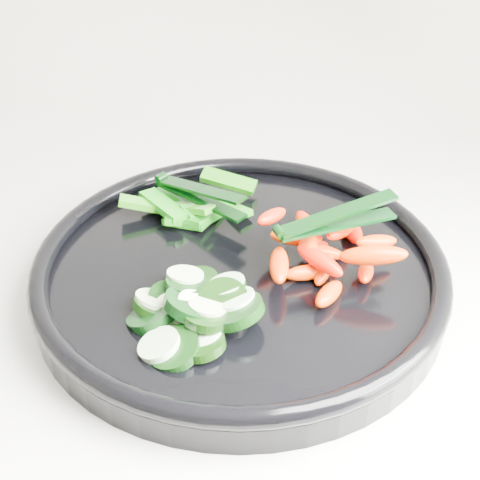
# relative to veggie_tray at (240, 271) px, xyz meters

# --- Properties ---
(veggie_tray) EXTENTS (0.43, 0.43, 0.04)m
(veggie_tray) POSITION_rel_veggie_tray_xyz_m (0.00, 0.00, 0.00)
(veggie_tray) COLOR black
(veggie_tray) RESTS_ON counter
(cucumber_pile) EXTENTS (0.13, 0.14, 0.04)m
(cucumber_pile) POSITION_rel_veggie_tray_xyz_m (-0.03, -0.07, 0.01)
(cucumber_pile) COLOR black
(cucumber_pile) RESTS_ON veggie_tray
(carrot_pile) EXTENTS (0.14, 0.15, 0.05)m
(carrot_pile) POSITION_rel_veggie_tray_xyz_m (0.07, 0.02, 0.02)
(carrot_pile) COLOR #F05700
(carrot_pile) RESTS_ON veggie_tray
(pepper_pile) EXTENTS (0.14, 0.10, 0.04)m
(pepper_pile) POSITION_rel_veggie_tray_xyz_m (-0.06, 0.08, 0.01)
(pepper_pile) COLOR #096710
(pepper_pile) RESTS_ON veggie_tray
(tong_carrot) EXTENTS (0.11, 0.07, 0.02)m
(tong_carrot) POSITION_rel_veggie_tray_xyz_m (0.08, 0.02, 0.05)
(tong_carrot) COLOR black
(tong_carrot) RESTS_ON carrot_pile
(tong_pepper) EXTENTS (0.11, 0.07, 0.02)m
(tong_pepper) POSITION_rel_veggie_tray_xyz_m (-0.06, 0.08, 0.03)
(tong_pepper) COLOR black
(tong_pepper) RESTS_ON pepper_pile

